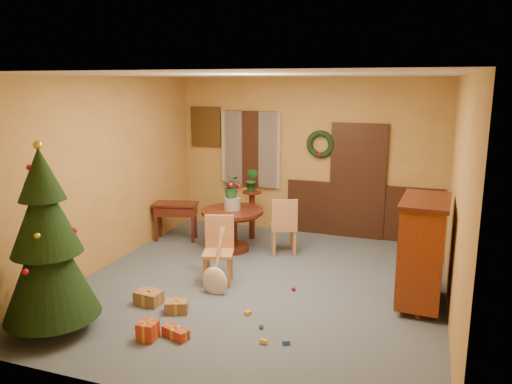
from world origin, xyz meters
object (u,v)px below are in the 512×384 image
at_px(chair_near, 219,247).
at_px(sideboard, 423,249).
at_px(writing_desk, 176,212).
at_px(christmas_tree, 47,244).
at_px(dining_table, 232,222).

bearing_deg(chair_near, sideboard, 3.20).
relative_size(writing_desk, sideboard, 0.61).
height_order(christmas_tree, sideboard, christmas_tree).
height_order(dining_table, chair_near, chair_near).
bearing_deg(chair_near, christmas_tree, -121.20).
xyz_separation_m(chair_near, writing_desk, (-1.51, 1.52, 0.01)).
bearing_deg(writing_desk, chair_near, -45.20).
height_order(chair_near, christmas_tree, christmas_tree).
xyz_separation_m(dining_table, christmas_tree, (-0.88, -3.29, 0.54)).
xyz_separation_m(christmas_tree, sideboard, (3.94, 2.14, -0.30)).
xyz_separation_m(dining_table, writing_desk, (-1.19, 0.21, 0.02)).
bearing_deg(dining_table, sideboard, -20.66).
distance_m(christmas_tree, writing_desk, 3.55).
relative_size(chair_near, writing_desk, 1.13).
relative_size(christmas_tree, sideboard, 1.58).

